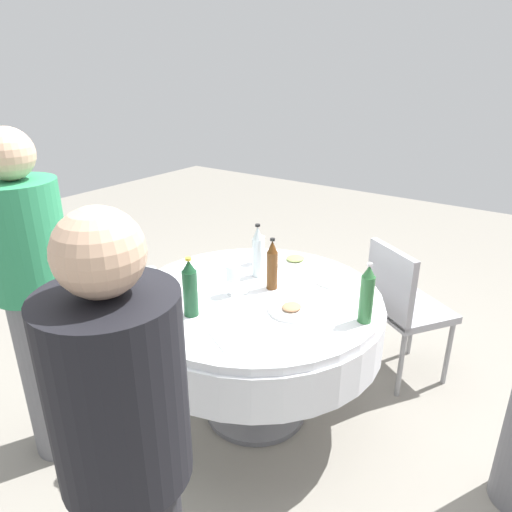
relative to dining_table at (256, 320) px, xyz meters
name	(u,v)px	position (x,y,z in m)	size (l,w,h in m)	color
ground_plane	(256,410)	(0.00, 0.00, -0.59)	(10.00, 10.00, 0.00)	gray
dining_table	(256,320)	(0.00, 0.00, 0.00)	(1.30, 1.30, 0.74)	white
bottle_dark_green_front	(190,289)	(-0.35, 0.12, 0.28)	(0.07, 0.07, 0.29)	#194728
bottle_clear_rear	(258,252)	(0.18, 0.12, 0.29)	(0.06, 0.06, 0.30)	silver
bottle_brown_mid	(272,265)	(0.10, -0.03, 0.28)	(0.06, 0.06, 0.28)	#593314
bottle_green_west	(367,295)	(0.06, -0.56, 0.28)	(0.06, 0.06, 0.29)	#2D6B38
wine_glass_west	(260,244)	(0.34, 0.22, 0.27)	(0.06, 0.06, 0.16)	white
wine_glass_north	(152,299)	(-0.48, 0.23, 0.25)	(0.08, 0.08, 0.14)	white
wine_glass_inner	(151,276)	(-0.33, 0.40, 0.27)	(0.06, 0.06, 0.16)	white
wine_glass_south	(233,274)	(-0.07, 0.09, 0.26)	(0.07, 0.07, 0.16)	white
plate_outer	(292,309)	(-0.06, -0.24, 0.16)	(0.22, 0.22, 0.04)	white
plate_near	(295,261)	(0.46, 0.05, 0.16)	(0.26, 0.26, 0.04)	white
plate_left	(333,280)	(0.36, -0.25, 0.16)	(0.20, 0.20, 0.02)	white
knife_rear	(215,278)	(0.02, 0.29, 0.15)	(0.18, 0.02, 0.01)	silver
spoon_mid	(217,342)	(-0.46, -0.13, 0.15)	(0.18, 0.02, 0.01)	silver
person_rear	(129,473)	(-1.16, -0.41, 0.22)	(0.34, 0.34, 1.54)	#26262B
person_mid	(36,299)	(-0.78, 0.67, 0.25)	(0.34, 0.34, 1.60)	slate
chair_inner	(402,302)	(0.76, -0.51, -0.07)	(0.56, 0.56, 0.87)	#99999E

